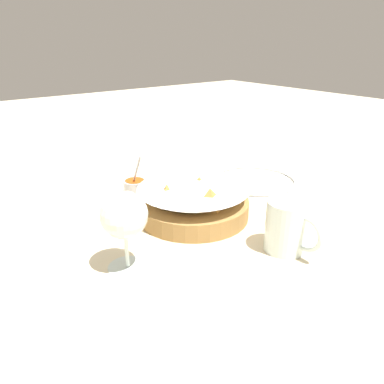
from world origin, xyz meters
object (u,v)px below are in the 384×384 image
at_px(side_plate, 254,180).
at_px(food_basket, 192,204).
at_px(sauce_cup, 135,186).
at_px(beer_mug, 287,228).
at_px(wine_glass, 124,218).

bearing_deg(side_plate, food_basket, -77.08).
distance_m(sauce_cup, beer_mug, 0.42).
bearing_deg(sauce_cup, food_basket, 10.18).
height_order(sauce_cup, wine_glass, wine_glass).
relative_size(wine_glass, side_plate, 0.60).
bearing_deg(beer_mug, side_plate, 142.95).
bearing_deg(wine_glass, side_plate, 107.33).
distance_m(food_basket, beer_mug, 0.23).
height_order(wine_glass, beer_mug, wine_glass).
relative_size(sauce_cup, wine_glass, 0.77).
xyz_separation_m(food_basket, side_plate, (-0.06, 0.27, -0.02)).
height_order(sauce_cup, side_plate, sauce_cup).
bearing_deg(food_basket, side_plate, 102.92).
bearing_deg(side_plate, wine_glass, -72.67).
bearing_deg(food_basket, wine_glass, -67.43).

